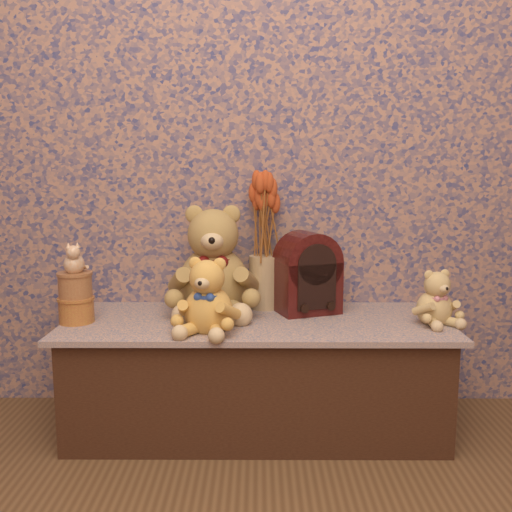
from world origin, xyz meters
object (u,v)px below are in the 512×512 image
(cathedral_radio, at_px, (307,272))
(teddy_small, at_px, (435,295))
(teddy_large, at_px, (214,255))
(ceramic_vase, at_px, (265,282))
(cat_figurine, at_px, (74,257))
(teddy_medium, at_px, (208,292))
(biscuit_tin_lower, at_px, (76,310))

(cathedral_radio, bearing_deg, teddy_small, -40.35)
(teddy_large, relative_size, ceramic_vase, 2.12)
(ceramic_vase, bearing_deg, cat_figurine, -162.10)
(teddy_medium, distance_m, cathedral_radio, 0.44)
(cat_figurine, bearing_deg, teddy_large, 0.31)
(cathedral_radio, relative_size, ceramic_vase, 1.49)
(biscuit_tin_lower, bearing_deg, teddy_medium, -12.61)
(teddy_large, height_order, cat_figurine, teddy_large)
(teddy_small, relative_size, cathedral_radio, 0.67)
(teddy_medium, relative_size, ceramic_vase, 1.31)
(teddy_medium, bearing_deg, biscuit_tin_lower, -179.54)
(teddy_medium, xyz_separation_m, teddy_small, (0.79, 0.10, -0.03))
(teddy_medium, relative_size, teddy_small, 1.30)
(teddy_small, bearing_deg, cathedral_radio, 141.93)
(teddy_small, bearing_deg, ceramic_vase, 141.16)
(teddy_medium, distance_m, ceramic_vase, 0.38)
(teddy_large, distance_m, teddy_small, 0.81)
(teddy_large, distance_m, ceramic_vase, 0.24)
(teddy_medium, height_order, biscuit_tin_lower, teddy_medium)
(teddy_medium, bearing_deg, teddy_large, 103.64)
(teddy_medium, bearing_deg, ceramic_vase, 72.38)
(cat_figurine, bearing_deg, teddy_small, -17.35)
(teddy_large, xyz_separation_m, cathedral_radio, (0.35, 0.00, -0.06))
(teddy_small, bearing_deg, teddy_medium, 169.14)
(teddy_medium, xyz_separation_m, ceramic_vase, (0.19, 0.32, -0.03))
(biscuit_tin_lower, height_order, cat_figurine, cat_figurine)
(teddy_small, distance_m, cathedral_radio, 0.47)
(teddy_large, xyz_separation_m, ceramic_vase, (0.19, 0.07, -0.12))
(cat_figurine, bearing_deg, cathedral_radio, -6.71)
(teddy_small, height_order, cathedral_radio, cathedral_radio)
(ceramic_vase, relative_size, cat_figurine, 1.81)
(cathedral_radio, xyz_separation_m, biscuit_tin_lower, (-0.83, -0.15, -0.11))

